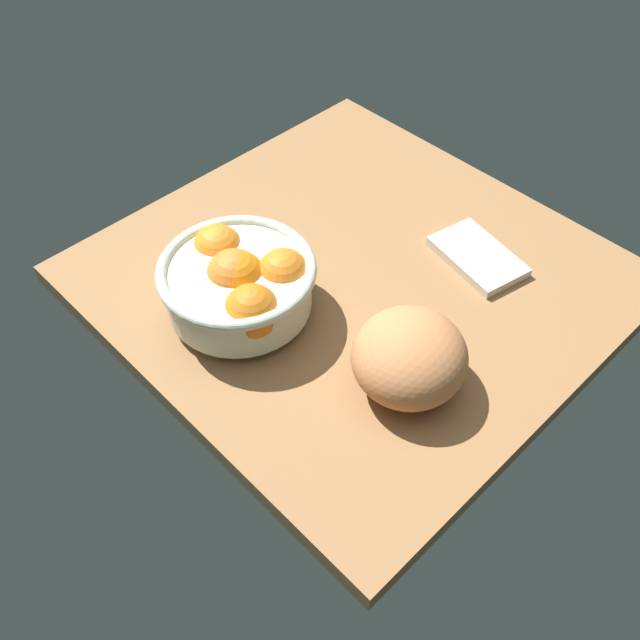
{
  "coord_description": "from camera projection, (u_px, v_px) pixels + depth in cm",
  "views": [
    {
      "loc": [
        -51.1,
        56.87,
        74.98
      ],
      "look_at": [
        -6.23,
        13.34,
        5.0
      ],
      "focal_mm": 40.2,
      "sensor_mm": 36.0,
      "label": 1
    }
  ],
  "objects": [
    {
      "name": "fruit_bowl",
      "position": [
        241.0,
        282.0,
        0.97
      ],
      "size": [
        21.69,
        21.69,
        10.53
      ],
      "color": "silver",
      "rests_on": "ground"
    },
    {
      "name": "ground_plane",
      "position": [
        355.0,
        281.0,
        1.08
      ],
      "size": [
        69.55,
        67.55,
        3.0
      ],
      "primitive_type": "cube",
      "color": "#976940"
    },
    {
      "name": "napkin_folded",
      "position": [
        478.0,
        257.0,
        1.08
      ],
      "size": [
        15.56,
        11.28,
        1.44
      ],
      "primitive_type": "cube",
      "rotation": [
        0.0,
        0.0,
        -0.2
      ],
      "color": "silver",
      "rests_on": "ground"
    },
    {
      "name": "bread_loaf",
      "position": [
        409.0,
        357.0,
        0.9
      ],
      "size": [
        19.82,
        20.08,
        10.11
      ],
      "primitive_type": "ellipsoid",
      "rotation": [
        0.0,
        0.0,
        5.16
      ],
      "color": "#CB7F4C",
      "rests_on": "ground"
    }
  ]
}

